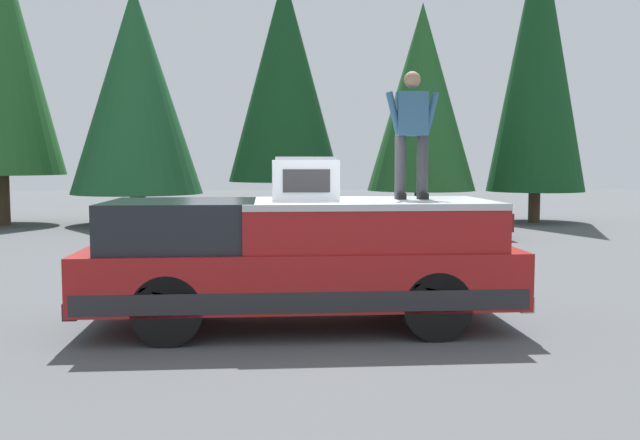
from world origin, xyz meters
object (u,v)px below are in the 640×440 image
at_px(compressor_unit, 305,179).
at_px(parked_car_black, 237,221).
at_px(pickup_truck, 301,260).
at_px(person_on_truck_bed, 412,131).
at_px(parked_car_maroon, 433,218).

distance_m(compressor_unit, parked_car_black, 9.92).
bearing_deg(parked_car_black, compressor_unit, -172.73).
relative_size(pickup_truck, compressor_unit, 6.60).
xyz_separation_m(compressor_unit, parked_car_black, (9.75, 1.24, -1.35)).
distance_m(pickup_truck, parked_car_black, 9.80).
xyz_separation_m(person_on_truck_bed, parked_car_black, (9.51, 2.69, -1.97)).
height_order(compressor_unit, parked_car_maroon, compressor_unit).
bearing_deg(person_on_truck_bed, parked_car_black, 15.77).
xyz_separation_m(compressor_unit, person_on_truck_bed, (0.24, -1.44, 0.62)).
bearing_deg(pickup_truck, person_on_truck_bed, -81.99).
distance_m(pickup_truck, parked_car_maroon, 11.05).
bearing_deg(compressor_unit, pickup_truck, 62.64).
bearing_deg(parked_car_black, pickup_truck, -173.02).
distance_m(compressor_unit, person_on_truck_bed, 1.59).
height_order(pickup_truck, person_on_truck_bed, person_on_truck_bed).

